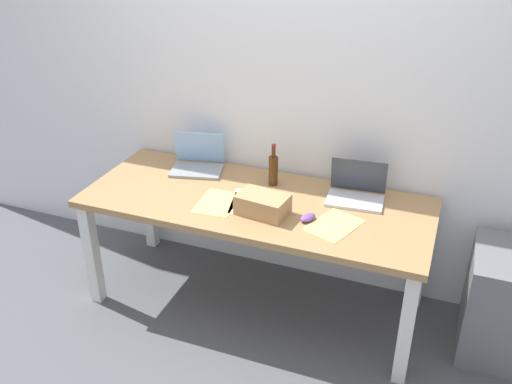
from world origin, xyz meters
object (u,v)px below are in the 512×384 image
Objects in this scene: filing_cabinet at (504,304)px; laptop_right at (356,192)px; cardboard_box at (263,204)px; computer_mouse at (308,218)px; beer_bottle at (273,169)px; desk at (256,212)px; laptop_left at (198,162)px.

laptop_right is at bearing 172.31° from filing_cabinet.
cardboard_box reaches higher than filing_cabinet.
computer_mouse is at bearing -120.38° from laptop_right.
beer_bottle reaches higher than computer_mouse.
desk is 1.44m from filing_cabinet.
filing_cabinet is (1.88, -0.15, -0.47)m from laptop_left.
computer_mouse is 0.37× the size of cardboard_box.
laptop_left is at bearing 146.87° from cardboard_box.
computer_mouse is at bearing -23.55° from laptop_left.
desk is at bearing -97.06° from beer_bottle.
desk is 0.56m from laptop_left.
computer_mouse reaches higher than desk.
cardboard_box is at bearing -55.76° from desk.
cardboard_box is (0.57, -0.38, 0.01)m from laptop_left.
laptop_left is 3.62× the size of computer_mouse.
laptop_right is 0.99m from filing_cabinet.
beer_bottle is at bearing -3.09° from laptop_left.
beer_bottle is at bearing 157.73° from computer_mouse.
computer_mouse is (0.34, -0.12, 0.10)m from desk.
laptop_left is 0.59× the size of filing_cabinet.
desk is 7.67× the size of beer_bottle.
desk is at bearing -174.24° from computer_mouse.
laptop_right is 1.23× the size of cardboard_box.
cardboard_box is (0.06, -0.35, -0.04)m from beer_bottle.
computer_mouse is (0.31, -0.33, -0.08)m from beer_bottle.
laptop_right is 0.50m from beer_bottle.
beer_bottle is at bearing 100.07° from cardboard_box.
laptop_left is at bearing -179.08° from computer_mouse.
beer_bottle is at bearing 174.73° from filing_cabinet.
laptop_left is 0.90m from computer_mouse.
cardboard_box is 1.41m from filing_cabinet.
computer_mouse is 0.16× the size of filing_cabinet.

